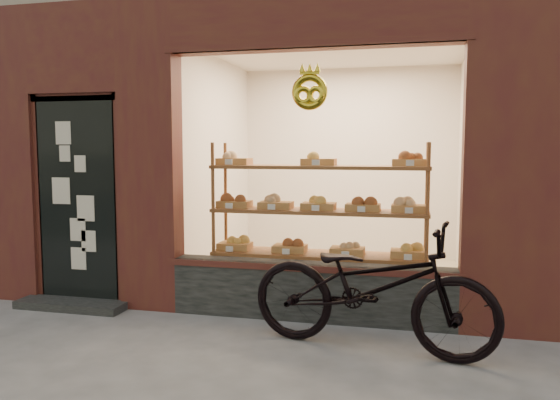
# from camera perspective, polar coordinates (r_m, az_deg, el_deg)

# --- Properties ---
(display_shelf) EXTENTS (2.20, 0.45, 1.70)m
(display_shelf) POSITION_cam_1_polar(r_m,az_deg,el_deg) (5.60, 4.04, -2.73)
(display_shelf) COLOR brown
(display_shelf) RESTS_ON ground
(bicycle) EXTENTS (2.11, 1.04, 1.06)m
(bicycle) POSITION_cam_1_polar(r_m,az_deg,el_deg) (4.52, 9.47, -8.89)
(bicycle) COLOR black
(bicycle) RESTS_ON ground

